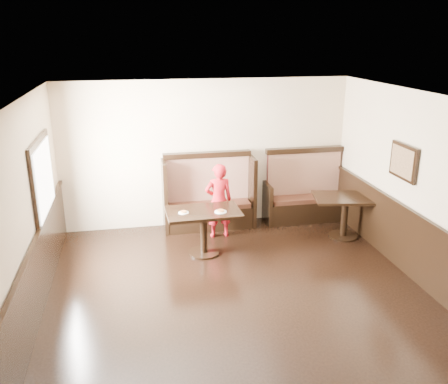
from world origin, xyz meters
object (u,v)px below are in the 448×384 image
object	(u,v)px
table_neighbor	(345,207)
booth_neighbor	(305,196)
booth_main	(209,200)
child	(219,201)
table_main	(203,221)

from	to	relation	value
table_neighbor	booth_neighbor	bearing A→B (deg)	123.11
booth_main	child	world-z (taller)	booth_main
booth_main	table_neighbor	bearing A→B (deg)	-23.20
booth_neighbor	child	world-z (taller)	booth_neighbor
child	booth_neighbor	bearing A→B (deg)	-167.21
booth_neighbor	table_neighbor	xyz separation A→B (m)	(0.40, -1.00, 0.11)
table_neighbor	booth_main	bearing A→B (deg)	168.29
table_neighbor	table_main	bearing A→B (deg)	-164.41
booth_neighbor	table_neighbor	bearing A→B (deg)	-68.38
booth_main	table_main	xyz separation A→B (m)	(-0.29, -1.20, 0.07)
booth_main	child	size ratio (longest dim) A/B	1.26
booth_main	table_neighbor	xyz separation A→B (m)	(2.35, -1.01, 0.06)
booth_main	booth_neighbor	distance (m)	1.95
child	table_neighbor	bearing A→B (deg)	164.93
table_main	table_neighbor	xyz separation A→B (m)	(2.64, 0.19, -0.01)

